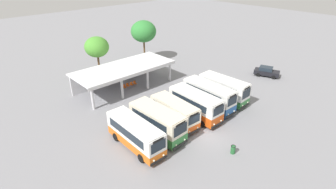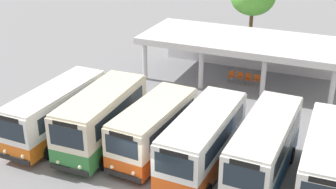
{
  "view_description": "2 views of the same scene",
  "coord_description": "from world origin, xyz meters",
  "px_view_note": "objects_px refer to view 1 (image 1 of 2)",
  "views": [
    {
      "loc": [
        -19.9,
        -14.84,
        17.5
      ],
      "look_at": [
        0.36,
        6.93,
        2.52
      ],
      "focal_mm": 28.47,
      "sensor_mm": 36.0,
      "label": 1
    },
    {
      "loc": [
        8.22,
        -14.93,
        13.16
      ],
      "look_at": [
        -2.2,
        9.16,
        1.42
      ],
      "focal_mm": 47.82,
      "sensor_mm": 36.0,
      "label": 2
    }
  ],
  "objects_px": {
    "city_bus_far_end_green": "(223,89)",
    "waiting_chair_fourth_seat": "(135,83)",
    "city_bus_second_in_row": "(157,121)",
    "waiting_chair_end_by_column": "(124,87)",
    "city_bus_middle_cream": "(175,112)",
    "litter_bin_apron": "(233,149)",
    "city_bus_fourth_amber": "(195,104)",
    "parked_car_flank": "(267,71)",
    "waiting_chair_middle_seat": "(131,84)",
    "waiting_chair_second_from_end": "(128,85)",
    "city_bus_fifth_blue": "(209,95)",
    "city_bus_nearest_orange": "(135,133)"
  },
  "relations": [
    {
      "from": "city_bus_nearest_orange",
      "to": "city_bus_middle_cream",
      "type": "distance_m",
      "value": 6.04
    },
    {
      "from": "city_bus_middle_cream",
      "to": "waiting_chair_middle_seat",
      "type": "xyz_separation_m",
      "value": [
        2.3,
        11.86,
        -1.13
      ]
    },
    {
      "from": "city_bus_second_in_row",
      "to": "waiting_chair_fourth_seat",
      "type": "height_order",
      "value": "city_bus_second_in_row"
    },
    {
      "from": "city_bus_second_in_row",
      "to": "city_bus_fourth_amber",
      "type": "bearing_deg",
      "value": -1.37
    },
    {
      "from": "waiting_chair_end_by_column",
      "to": "waiting_chair_fourth_seat",
      "type": "xyz_separation_m",
      "value": [
        1.96,
        0.02,
        0.0
      ]
    },
    {
      "from": "city_bus_middle_cream",
      "to": "city_bus_far_end_green",
      "type": "xyz_separation_m",
      "value": [
        9.04,
        -0.31,
        0.17
      ]
    },
    {
      "from": "city_bus_fifth_blue",
      "to": "waiting_chair_second_from_end",
      "type": "distance_m",
      "value": 12.94
    },
    {
      "from": "city_bus_fourth_amber",
      "to": "waiting_chair_end_by_column",
      "type": "height_order",
      "value": "city_bus_fourth_amber"
    },
    {
      "from": "city_bus_middle_cream",
      "to": "city_bus_fourth_amber",
      "type": "xyz_separation_m",
      "value": [
        3.01,
        -0.55,
        0.15
      ]
    },
    {
      "from": "city_bus_nearest_orange",
      "to": "city_bus_fourth_amber",
      "type": "xyz_separation_m",
      "value": [
        9.04,
        -0.12,
        0.1
      ]
    },
    {
      "from": "city_bus_middle_cream",
      "to": "waiting_chair_fourth_seat",
      "type": "xyz_separation_m",
      "value": [
        2.95,
        11.88,
        -1.13
      ]
    },
    {
      "from": "city_bus_middle_cream",
      "to": "city_bus_fourth_amber",
      "type": "height_order",
      "value": "city_bus_fourth_amber"
    },
    {
      "from": "city_bus_second_in_row",
      "to": "waiting_chair_end_by_column",
      "type": "bearing_deg",
      "value": 71.91
    },
    {
      "from": "waiting_chair_second_from_end",
      "to": "waiting_chair_end_by_column",
      "type": "bearing_deg",
      "value": -175.23
    },
    {
      "from": "city_bus_middle_cream",
      "to": "city_bus_fourth_amber",
      "type": "distance_m",
      "value": 3.07
    },
    {
      "from": "parked_car_flank",
      "to": "waiting_chair_end_by_column",
      "type": "bearing_deg",
      "value": 150.15
    },
    {
      "from": "city_bus_far_end_green",
      "to": "waiting_chair_end_by_column",
      "type": "relative_size",
      "value": 8.34
    },
    {
      "from": "waiting_chair_end_by_column",
      "to": "litter_bin_apron",
      "type": "xyz_separation_m",
      "value": [
        -0.48,
        -19.83,
        -0.07
      ]
    },
    {
      "from": "parked_car_flank",
      "to": "waiting_chair_fourth_seat",
      "type": "xyz_separation_m",
      "value": [
        -18.68,
        11.86,
        -0.3
      ]
    },
    {
      "from": "city_bus_far_end_green",
      "to": "city_bus_nearest_orange",
      "type": "bearing_deg",
      "value": -179.56
    },
    {
      "from": "city_bus_second_in_row",
      "to": "waiting_chair_second_from_end",
      "type": "height_order",
      "value": "city_bus_second_in_row"
    },
    {
      "from": "litter_bin_apron",
      "to": "city_bus_far_end_green",
      "type": "bearing_deg",
      "value": 41.91
    },
    {
      "from": "waiting_chair_second_from_end",
      "to": "city_bus_second_in_row",
      "type": "bearing_deg",
      "value": -110.71
    },
    {
      "from": "waiting_chair_middle_seat",
      "to": "city_bus_fifth_blue",
      "type": "bearing_deg",
      "value": -72.82
    },
    {
      "from": "city_bus_far_end_green",
      "to": "litter_bin_apron",
      "type": "height_order",
      "value": "city_bus_far_end_green"
    },
    {
      "from": "city_bus_far_end_green",
      "to": "waiting_chair_second_from_end",
      "type": "height_order",
      "value": "city_bus_far_end_green"
    },
    {
      "from": "parked_car_flank",
      "to": "waiting_chair_second_from_end",
      "type": "bearing_deg",
      "value": 149.24
    },
    {
      "from": "city_bus_middle_cream",
      "to": "city_bus_fourth_amber",
      "type": "bearing_deg",
      "value": -10.41
    },
    {
      "from": "waiting_chair_end_by_column",
      "to": "city_bus_far_end_green",
      "type": "bearing_deg",
      "value": -56.56
    },
    {
      "from": "city_bus_second_in_row",
      "to": "city_bus_middle_cream",
      "type": "relative_size",
      "value": 1.06
    },
    {
      "from": "city_bus_second_in_row",
      "to": "waiting_chair_second_from_end",
      "type": "relative_size",
      "value": 8.21
    },
    {
      "from": "city_bus_second_in_row",
      "to": "city_bus_fifth_blue",
      "type": "xyz_separation_m",
      "value": [
        9.04,
        0.22,
        0.01
      ]
    },
    {
      "from": "waiting_chair_end_by_column",
      "to": "parked_car_flank",
      "type": "bearing_deg",
      "value": -29.85
    },
    {
      "from": "waiting_chair_fourth_seat",
      "to": "city_bus_middle_cream",
      "type": "bearing_deg",
      "value": -103.96
    },
    {
      "from": "city_bus_middle_cream",
      "to": "litter_bin_apron",
      "type": "distance_m",
      "value": 8.07
    },
    {
      "from": "city_bus_far_end_green",
      "to": "waiting_chair_fourth_seat",
      "type": "distance_m",
      "value": 13.7
    },
    {
      "from": "city_bus_nearest_orange",
      "to": "city_bus_fifth_blue",
      "type": "height_order",
      "value": "city_bus_fifth_blue"
    },
    {
      "from": "city_bus_fourth_amber",
      "to": "city_bus_far_end_green",
      "type": "relative_size",
      "value": 1.03
    },
    {
      "from": "city_bus_middle_cream",
      "to": "city_bus_far_end_green",
      "type": "bearing_deg",
      "value": -1.99
    },
    {
      "from": "city_bus_middle_cream",
      "to": "waiting_chair_second_from_end",
      "type": "distance_m",
      "value": 12.08
    },
    {
      "from": "city_bus_fifth_blue",
      "to": "parked_car_flank",
      "type": "xyz_separation_m",
      "value": [
        15.61,
        0.21,
        -1.01
      ]
    },
    {
      "from": "waiting_chair_second_from_end",
      "to": "waiting_chair_fourth_seat",
      "type": "distance_m",
      "value": 1.3
    },
    {
      "from": "litter_bin_apron",
      "to": "city_bus_middle_cream",
      "type": "bearing_deg",
      "value": 93.7
    },
    {
      "from": "city_bus_fifth_blue",
      "to": "city_bus_second_in_row",
      "type": "bearing_deg",
      "value": -178.6
    },
    {
      "from": "waiting_chair_fourth_seat",
      "to": "litter_bin_apron",
      "type": "bearing_deg",
      "value": -97.0
    },
    {
      "from": "city_bus_second_in_row",
      "to": "waiting_chair_end_by_column",
      "type": "height_order",
      "value": "city_bus_second_in_row"
    },
    {
      "from": "waiting_chair_middle_seat",
      "to": "litter_bin_apron",
      "type": "bearing_deg",
      "value": -95.15
    },
    {
      "from": "waiting_chair_second_from_end",
      "to": "waiting_chair_middle_seat",
      "type": "distance_m",
      "value": 0.65
    },
    {
      "from": "city_bus_fifth_blue",
      "to": "waiting_chair_middle_seat",
      "type": "xyz_separation_m",
      "value": [
        -3.73,
        12.05,
        -1.32
      ]
    },
    {
      "from": "city_bus_nearest_orange",
      "to": "city_bus_middle_cream",
      "type": "xyz_separation_m",
      "value": [
        6.03,
        0.43,
        -0.06
      ]
    }
  ]
}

